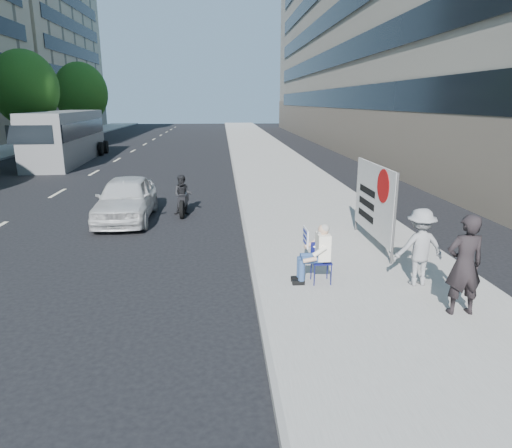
{
  "coord_description": "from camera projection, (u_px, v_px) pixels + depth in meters",
  "views": [
    {
      "loc": [
        0.79,
        -6.43,
        3.92
      ],
      "look_at": [
        1.46,
        2.61,
        1.48
      ],
      "focal_mm": 32.0,
      "sensor_mm": 36.0,
      "label": 1
    }
  ],
  "objects": [
    {
      "name": "ground",
      "position": [
        176.0,
        360.0,
        7.16
      ],
      "size": [
        160.0,
        160.0,
        0.0
      ],
      "primitive_type": "plane",
      "color": "black",
      "rests_on": "ground"
    },
    {
      "name": "near_sidewalk",
      "position": [
        277.0,
        170.0,
        26.69
      ],
      "size": [
        5.0,
        120.0,
        0.15
      ],
      "primitive_type": "cube",
      "color": "gray",
      "rests_on": "ground"
    },
    {
      "name": "near_building",
      "position": [
        422.0,
        23.0,
        36.6
      ],
      "size": [
        14.0,
        70.0,
        20.0
      ],
      "primitive_type": "cube",
      "color": "gray",
      "rests_on": "ground"
    },
    {
      "name": "tree_far_d",
      "position": [
        25.0,
        88.0,
        33.8
      ],
      "size": [
        4.8,
        4.8,
        7.65
      ],
      "color": "#382616",
      "rests_on": "ground"
    },
    {
      "name": "tree_far_e",
      "position": [
        81.0,
        93.0,
        47.31
      ],
      "size": [
        5.4,
        5.4,
        7.89
      ],
      "color": "#382616",
      "rests_on": "ground"
    },
    {
      "name": "seated_protester",
      "position": [
        316.0,
        250.0,
        9.68
      ],
      "size": [
        0.83,
        1.11,
        1.31
      ],
      "color": "navy",
      "rests_on": "near_sidewalk"
    },
    {
      "name": "jogger",
      "position": [
        420.0,
        247.0,
        9.54
      ],
      "size": [
        1.1,
        0.67,
        1.65
      ],
      "primitive_type": "imported",
      "rotation": [
        0.0,
        0.0,
        3.2
      ],
      "color": "gray",
      "rests_on": "near_sidewalk"
    },
    {
      "name": "pedestrian_woman",
      "position": [
        464.0,
        265.0,
        8.17
      ],
      "size": [
        0.69,
        0.45,
        1.88
      ],
      "primitive_type": "imported",
      "rotation": [
        0.0,
        0.0,
        3.15
      ],
      "color": "black",
      "rests_on": "near_sidewalk"
    },
    {
      "name": "protest_banner",
      "position": [
        374.0,
        200.0,
        12.07
      ],
      "size": [
        0.08,
        3.06,
        2.2
      ],
      "color": "#4C4C4C",
      "rests_on": "near_sidewalk"
    },
    {
      "name": "white_sedan_near",
      "position": [
        126.0,
        199.0,
        15.46
      ],
      "size": [
        1.84,
        4.38,
        1.48
      ],
      "primitive_type": "imported",
      "rotation": [
        0.0,
        0.0,
        0.02
      ],
      "color": "silver",
      "rests_on": "ground"
    },
    {
      "name": "motorcycle",
      "position": [
        183.0,
        197.0,
        16.25
      ],
      "size": [
        0.72,
        2.04,
        1.42
      ],
      "rotation": [
        0.0,
        0.0,
        -0.04
      ],
      "color": "black",
      "rests_on": "ground"
    },
    {
      "name": "bus",
      "position": [
        67.0,
        137.0,
        30.47
      ],
      "size": [
        3.28,
        12.18,
        3.3
      ],
      "rotation": [
        0.0,
        0.0,
        0.06
      ],
      "color": "slate",
      "rests_on": "ground"
    }
  ]
}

